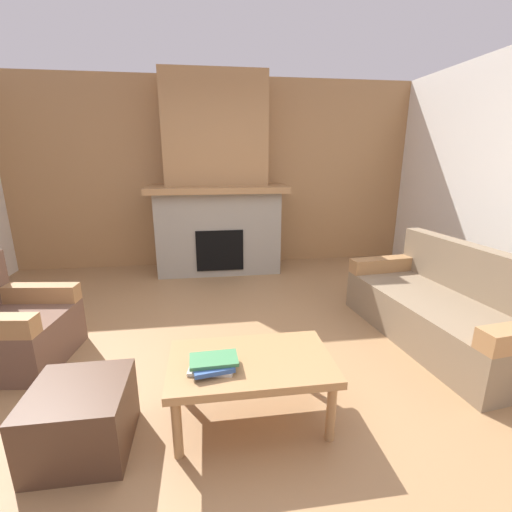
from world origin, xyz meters
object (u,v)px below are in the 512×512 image
(fireplace, at_px, (217,190))
(armchair, at_px, (9,329))
(ottoman, at_px, (82,418))
(couch, at_px, (445,310))
(coffee_table, at_px, (251,367))

(fireplace, xyz_separation_m, armchair, (-1.77, -2.24, -0.87))
(ottoman, bearing_deg, armchair, 130.23)
(fireplace, bearing_deg, couch, -50.81)
(fireplace, distance_m, ottoman, 3.52)
(couch, bearing_deg, ottoman, -162.90)
(fireplace, bearing_deg, armchair, -128.24)
(coffee_table, relative_size, ottoman, 1.92)
(ottoman, bearing_deg, couch, 17.10)
(couch, bearing_deg, fireplace, 129.19)
(coffee_table, bearing_deg, armchair, 153.43)
(armchair, xyz_separation_m, ottoman, (0.86, -1.02, -0.09))
(couch, xyz_separation_m, ottoman, (-2.85, -0.88, -0.09))
(armchair, bearing_deg, ottoman, -49.77)
(coffee_table, xyz_separation_m, ottoman, (-0.98, -0.10, -0.18))
(couch, height_order, ottoman, couch)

